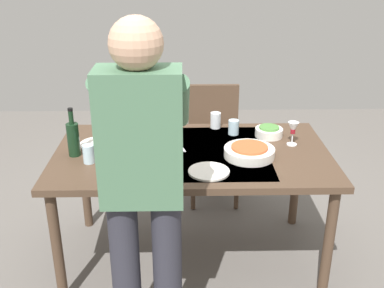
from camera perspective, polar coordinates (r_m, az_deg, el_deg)
The scene contains 15 objects.
ground_plane at distance 3.22m, azimuth -0.00°, elevation -13.63°, with size 6.00×6.00×0.00m, color #66605B.
dining_table at distance 2.85m, azimuth -0.00°, elevation -2.27°, with size 1.67×0.95×0.78m.
chair_near at distance 3.71m, azimuth 2.68°, elevation 1.05°, with size 0.40×0.40×0.91m.
person_server at distance 2.09m, azimuth -6.05°, elevation -4.56°, with size 0.42×0.61×1.69m.
wine_bottle at distance 2.82m, azimuth -14.38°, elevation 0.71°, with size 0.07×0.07×0.30m.
wine_glass_left at distance 2.95m, azimuth -4.21°, elevation 2.33°, with size 0.07×0.07×0.15m.
wine_glass_right at distance 2.94m, azimuth 12.30°, elevation 1.78°, with size 0.07×0.07×0.15m.
water_cup_near_left at distance 3.17m, azimuth 2.91°, elevation 2.92°, with size 0.07×0.07×0.11m, color silver.
water_cup_near_right at distance 2.72m, azimuth -12.57°, elevation -1.19°, with size 0.07×0.07×0.11m, color silver.
water_cup_far_left at distance 3.08m, azimuth 5.13°, elevation 2.06°, with size 0.07×0.07×0.10m, color silver.
serving_bowl_pasta at distance 2.76m, azimuth 7.05°, elevation -0.93°, with size 0.30×0.30×0.07m.
side_bowl_salad at distance 3.07m, azimuth 9.43°, elevation 1.52°, with size 0.18×0.18×0.07m.
dinner_plate_near at distance 2.97m, azimuth -11.45°, elevation 0.01°, with size 0.23×0.23×0.01m, color white.
dinner_plate_far at distance 2.57m, azimuth 2.09°, elevation -3.39°, with size 0.23×0.23×0.01m, color white.
table_knife at distance 2.90m, azimuth -1.46°, elevation -0.18°, with size 0.01×0.20×0.01m, color silver.
Camera 1 is at (0.05, 2.57, 1.93)m, focal length 43.44 mm.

